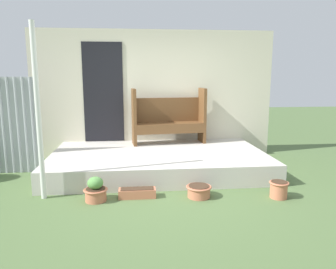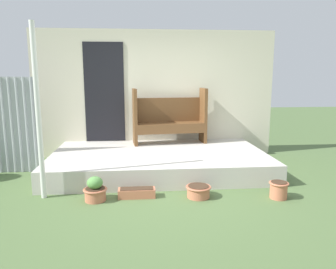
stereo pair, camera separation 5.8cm
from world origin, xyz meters
name	(u,v)px [view 1 (the left image)]	position (x,y,z in m)	size (l,w,h in m)	color
ground_plane	(165,191)	(0.00, 0.00, 0.00)	(24.00, 24.00, 0.00)	#516B3D
porch_slab	(158,161)	(-0.01, 1.10, 0.17)	(3.78, 2.19, 0.34)	beige
house_wall	(152,94)	(-0.05, 2.22, 1.30)	(4.98, 0.08, 2.60)	beige
support_post	(38,113)	(-1.71, -0.10, 1.20)	(0.07, 0.07, 2.39)	white
bench	(169,117)	(0.25, 1.89, 0.87)	(1.48, 0.54, 1.10)	brown
flower_pot_left	(96,190)	(-0.97, -0.28, 0.15)	(0.33, 0.33, 0.34)	#C67251
flower_pot_middle	(199,191)	(0.46, -0.28, 0.09)	(0.36, 0.36, 0.17)	#C67251
flower_pot_right	(279,189)	(1.57, -0.42, 0.13)	(0.27, 0.27, 0.24)	#C67251
planter_box_rect	(137,193)	(-0.41, -0.20, 0.07)	(0.52, 0.18, 0.13)	#C67251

